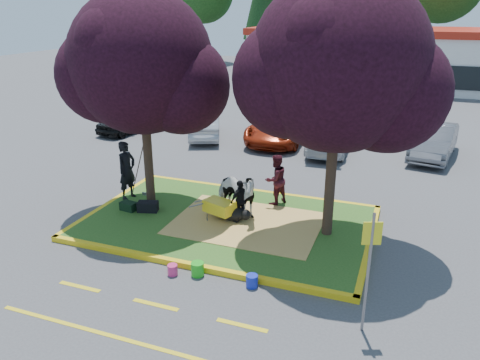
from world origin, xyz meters
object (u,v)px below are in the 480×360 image
(sign_post, at_px, (369,260))
(bucket_blue, at_px, (252,281))
(calf, at_px, (230,212))
(cow, at_px, (235,193))
(bucket_green, at_px, (198,269))
(handler, at_px, (127,170))
(car_silver, at_px, (205,124))
(bucket_pink, at_px, (173,270))
(wheelbarrow, at_px, (220,207))
(car_black, at_px, (129,119))

(sign_post, relative_size, bucket_blue, 8.68)
(calf, height_order, bucket_blue, calf)
(cow, height_order, bucket_green, cow)
(cow, relative_size, handler, 0.88)
(cow, height_order, car_silver, cow)
(car_silver, bearing_deg, handler, 74.08)
(bucket_pink, relative_size, bucket_blue, 0.89)
(wheelbarrow, distance_m, bucket_blue, 3.39)
(handler, height_order, bucket_green, handler)
(wheelbarrow, height_order, bucket_green, wheelbarrow)
(handler, bearing_deg, bucket_green, -118.33)
(calf, xyz_separation_m, handler, (-3.74, 0.39, 0.73))
(handler, height_order, bucket_pink, handler)
(handler, bearing_deg, bucket_pink, -124.32)
(sign_post, bearing_deg, bucket_pink, 153.39)
(sign_post, height_order, bucket_pink, sign_post)
(bucket_pink, distance_m, bucket_blue, 1.97)
(bucket_pink, relative_size, car_silver, 0.07)
(wheelbarrow, distance_m, bucket_pink, 2.97)
(cow, distance_m, bucket_green, 3.30)
(sign_post, xyz_separation_m, bucket_green, (-3.95, 0.69, -1.42))
(calf, height_order, handler, handler)
(handler, relative_size, car_black, 0.51)
(sign_post, relative_size, car_black, 0.69)
(bucket_pink, height_order, car_black, car_black)
(wheelbarrow, height_order, car_black, car_black)
(calf, distance_m, bucket_pink, 3.10)
(calf, distance_m, bucket_blue, 3.34)
(handler, relative_size, wheelbarrow, 1.20)
(bucket_blue, bearing_deg, sign_post, -14.95)
(wheelbarrow, distance_m, sign_post, 5.76)
(handler, xyz_separation_m, bucket_green, (4.02, -3.28, -0.94))
(calf, distance_m, handler, 3.83)
(car_silver, bearing_deg, wheelbarrow, 94.25)
(calf, height_order, sign_post, sign_post)
(sign_post, xyz_separation_m, bucket_pink, (-4.53, 0.50, -1.46))
(car_silver, bearing_deg, bucket_blue, 96.37)
(wheelbarrow, relative_size, car_black, 0.43)
(calf, bearing_deg, handler, 154.73)
(calf, bearing_deg, car_black, 117.36)
(bucket_green, relative_size, car_silver, 0.08)
(bucket_blue, distance_m, car_silver, 13.13)
(bucket_pink, distance_m, car_black, 14.19)
(bucket_pink, bearing_deg, handler, 134.84)
(cow, bearing_deg, car_silver, 51.27)
(handler, relative_size, car_silver, 0.48)
(handler, bearing_deg, sign_post, -105.59)
(bucket_blue, distance_m, car_black, 15.30)
(bucket_green, height_order, bucket_pink, bucket_green)
(wheelbarrow, height_order, bucket_blue, wheelbarrow)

